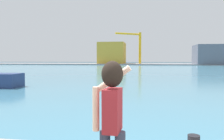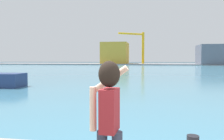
{
  "view_description": "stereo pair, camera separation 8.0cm",
  "coord_description": "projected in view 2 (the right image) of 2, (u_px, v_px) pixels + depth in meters",
  "views": [
    {
      "loc": [
        -0.16,
        -2.57,
        2.38
      ],
      "look_at": [
        -1.01,
        3.07,
        2.1
      ],
      "focal_mm": 36.79,
      "sensor_mm": 36.0,
      "label": 1
    },
    {
      "loc": [
        -0.09,
        -2.56,
        2.38
      ],
      "look_at": [
        -1.01,
        3.07,
        2.1
      ],
      "focal_mm": 36.79,
      "sensor_mm": 36.0,
      "label": 2
    }
  ],
  "objects": [
    {
      "name": "ground_plane",
      "position": [
        150.0,
        69.0,
        51.9
      ],
      "size": [
        220.0,
        220.0,
        0.0
      ],
      "primitive_type": "plane",
      "color": "#334751"
    },
    {
      "name": "person_photographer",
      "position": [
        109.0,
        113.0,
        2.98
      ],
      "size": [
        0.53,
        0.56,
        1.74
      ],
      "rotation": [
        0.0,
        0.0,
        1.49
      ],
      "color": "#2D3342",
      "rests_on": "quay_promenade"
    },
    {
      "name": "warehouse_right",
      "position": [
        219.0,
        54.0,
        84.57
      ],
      "size": [
        14.46,
        11.05,
        7.14
      ],
      "primitive_type": "cube",
      "color": "slate",
      "rests_on": "far_shore_dock"
    },
    {
      "name": "far_shore_dock",
      "position": [
        150.0,
        64.0,
        93.28
      ],
      "size": [
        140.0,
        20.0,
        0.39
      ],
      "primitive_type": "cube",
      "color": "gray",
      "rests_on": "ground_plane"
    },
    {
      "name": "port_crane",
      "position": [
        140.0,
        44.0,
        90.23
      ],
      "size": [
        9.7,
        6.7,
        12.4
      ],
      "color": "yellow",
      "rests_on": "far_shore_dock"
    },
    {
      "name": "harbor_water",
      "position": [
        150.0,
        69.0,
        53.87
      ],
      "size": [
        140.0,
        100.0,
        0.02
      ],
      "primitive_type": "cube",
      "color": "teal",
      "rests_on": "ground_plane"
    },
    {
      "name": "warehouse_left",
      "position": [
        115.0,
        53.0,
        94.08
      ],
      "size": [
        10.33,
        11.9,
        8.52
      ],
      "primitive_type": "cube",
      "color": "gold",
      "rests_on": "far_shore_dock"
    }
  ]
}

